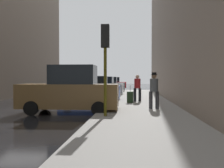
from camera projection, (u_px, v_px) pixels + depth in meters
ground_plane at (21, 111)px, 12.52m from camera, size 120.00×120.00×0.00m
sidewalk at (141, 111)px, 12.03m from camera, size 4.00×40.00×0.15m
parked_bronze_suv at (70, 91)px, 11.77m from camera, size 4.64×2.13×2.25m
parked_blue_sedan at (91, 89)px, 17.53m from camera, size 4.21×2.07×1.79m
parked_silver_sedan at (101, 87)px, 23.46m from camera, size 4.26×2.17×1.79m
parked_gray_coupe at (107, 85)px, 29.24m from camera, size 4.23×2.11×1.79m
parked_red_hatchback at (112, 84)px, 35.51m from camera, size 4.23×2.11×1.79m
fire_hydrant at (113, 98)px, 14.75m from camera, size 0.42×0.22×0.70m
traffic_light at (105, 50)px, 9.80m from camera, size 0.32×0.32×3.60m
pedestrian_in_red_jacket at (137, 87)px, 16.02m from camera, size 0.52×0.47×1.71m
pedestrian_with_beanie at (154, 89)px, 12.16m from camera, size 0.52×0.47×1.78m
rolling_suitcase at (130, 97)px, 15.32m from camera, size 0.40×0.58×1.04m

